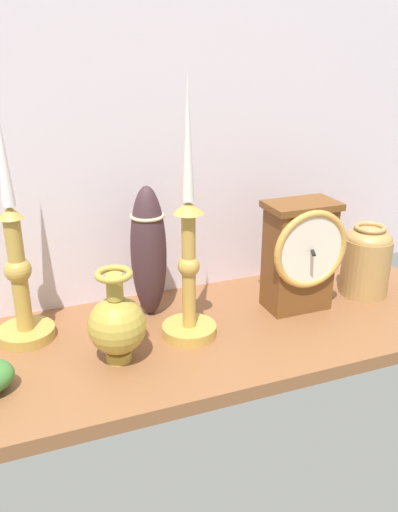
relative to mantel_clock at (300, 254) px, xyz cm
name	(u,v)px	position (x,y,z in cm)	size (l,w,h in cm)	color
ground_plane	(201,336)	(-19.84, -1.55, -11.95)	(100.00, 36.00, 2.40)	brown
back_wall	(164,125)	(-19.84, 16.95, 21.75)	(120.00, 2.00, 65.00)	silver
mantel_clock	(300,254)	(0.00, 0.00, 0.00)	(14.45, 10.53, 20.37)	brown
candlestick_tall_left	(189,266)	(-22.26, -2.06, 2.06)	(9.25, 9.25, 43.55)	gold
candlestick_tall_center	(18,272)	(-48.22, 6.90, 1.35)	(9.50, 9.50, 40.97)	#B8913E
brass_vase_bulbous	(117,323)	(-35.28, -5.37, -4.23)	(9.07, 9.07, 15.26)	#AB9239
brass_vase_jar	(367,258)	(15.58, 0.88, -3.41)	(9.34, 9.34, 14.07)	#AE8349
tall_ceramic_vase	(149,252)	(-26.19, 7.70, 1.46)	(6.35, 6.35, 24.12)	#3E272D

